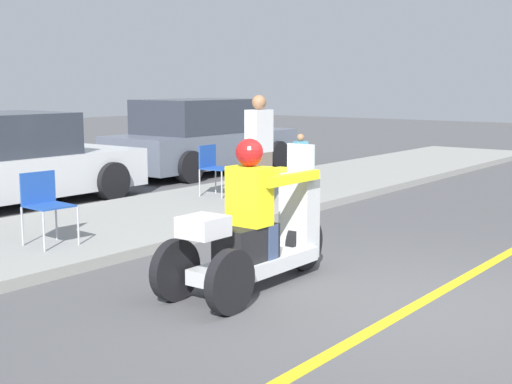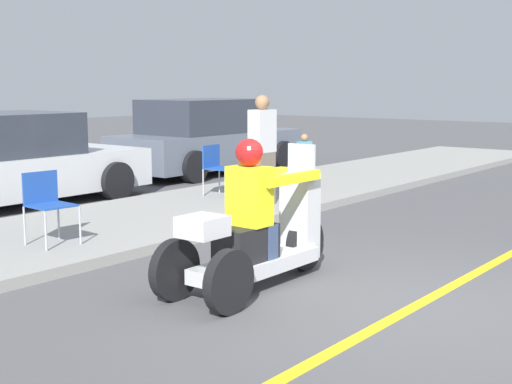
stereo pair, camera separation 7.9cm
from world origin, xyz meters
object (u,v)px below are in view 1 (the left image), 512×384
(spectator_near_curb, at_px, (259,152))
(parked_car_lot_left, at_px, (202,138))
(spectator_far_back, at_px, (300,163))
(folding_chair_curbside, at_px, (44,200))
(folding_chair_set_back, at_px, (214,165))
(motorcycle_trike, at_px, (256,234))

(spectator_near_curb, distance_m, parked_car_lot_left, 5.04)
(spectator_far_back, distance_m, folding_chair_curbside, 5.25)
(folding_chair_set_back, distance_m, parked_car_lot_left, 4.00)
(spectator_far_back, height_order, folding_chair_set_back, spectator_far_back)
(spectator_far_back, xyz_separation_m, folding_chair_set_back, (-1.38, 0.77, 0.04))
(spectator_far_back, height_order, spectator_near_curb, spectator_near_curb)
(spectator_far_back, relative_size, folding_chair_curbside, 1.17)
(spectator_near_curb, height_order, folding_chair_set_back, spectator_near_curb)
(folding_chair_set_back, relative_size, parked_car_lot_left, 0.18)
(spectator_far_back, bearing_deg, folding_chair_curbside, -179.46)
(motorcycle_trike, xyz_separation_m, folding_chair_set_back, (3.46, 3.54, 0.11))
(motorcycle_trike, distance_m, spectator_far_back, 5.58)
(folding_chair_curbside, relative_size, parked_car_lot_left, 0.18)
(folding_chair_curbside, bearing_deg, spectator_near_curb, -5.09)
(spectator_near_curb, bearing_deg, folding_chair_set_back, 76.37)
(folding_chair_set_back, xyz_separation_m, parked_car_lot_left, (2.86, 2.80, 0.12))
(folding_chair_curbside, bearing_deg, spectator_far_back, 0.54)
(spectator_far_back, xyz_separation_m, folding_chair_curbside, (-5.25, -0.05, 0.04))
(parked_car_lot_left, bearing_deg, motorcycle_trike, -134.89)
(spectator_near_curb, height_order, parked_car_lot_left, spectator_near_curb)
(motorcycle_trike, height_order, parked_car_lot_left, parked_car_lot_left)
(motorcycle_trike, relative_size, folding_chair_curbside, 2.64)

